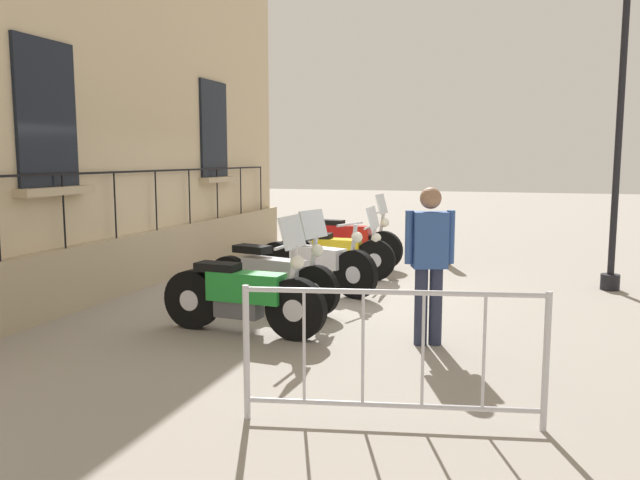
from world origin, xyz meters
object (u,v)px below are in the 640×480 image
(motorcycle_silver, at_px, (272,277))
(pedestrian_standing, at_px, (429,257))
(motorcycle_green, at_px, (244,296))
(lamppost, at_px, (623,70))
(bollard, at_px, (446,238))
(motorcycle_yellow, at_px, (336,253))
(motorcycle_white, at_px, (316,264))
(crowd_barrier, at_px, (393,352))
(motorcycle_red, at_px, (348,243))

(motorcycle_silver, distance_m, pedestrian_standing, 2.48)
(motorcycle_green, bearing_deg, lamppost, 42.24)
(bollard, xyz_separation_m, pedestrian_standing, (0.38, -5.24, 0.45))
(motorcycle_yellow, bearing_deg, motorcycle_white, -89.30)
(motorcycle_white, bearing_deg, crowd_barrier, -65.30)
(motorcycle_white, relative_size, motorcycle_red, 0.98)
(motorcycle_white, height_order, motorcycle_red, motorcycle_red)
(motorcycle_green, distance_m, pedestrian_standing, 2.14)
(lamppost, bearing_deg, pedestrian_standing, -121.37)
(lamppost, xyz_separation_m, bollard, (-2.65, 1.53, -2.77))
(motorcycle_green, height_order, motorcycle_white, motorcycle_green)
(motorcycle_yellow, bearing_deg, motorcycle_silver, -94.89)
(motorcycle_red, distance_m, pedestrian_standing, 4.94)
(pedestrian_standing, bearing_deg, lamppost, 58.63)
(motorcycle_white, distance_m, bollard, 3.43)
(crowd_barrier, height_order, bollard, crowd_barrier)
(motorcycle_silver, xyz_separation_m, motorcycle_yellow, (0.20, 2.34, 0.00))
(motorcycle_white, xyz_separation_m, bollard, (1.60, 3.03, 0.08))
(motorcycle_green, height_order, motorcycle_yellow, motorcycle_green)
(motorcycle_red, bearing_deg, motorcycle_silver, -91.88)
(motorcycle_red, bearing_deg, motorcycle_yellow, -85.42)
(motorcycle_red, relative_size, bollard, 2.10)
(motorcycle_silver, height_order, lamppost, lamppost)
(pedestrian_standing, bearing_deg, motorcycle_white, 131.83)
(bollard, bearing_deg, motorcycle_silver, -113.25)
(crowd_barrier, bearing_deg, motorcycle_red, 107.75)
(motorcycle_yellow, xyz_separation_m, crowd_barrier, (2.03, -5.51, 0.13))
(motorcycle_silver, distance_m, motorcycle_yellow, 2.35)
(motorcycle_silver, relative_size, bollard, 2.02)
(motorcycle_yellow, height_order, crowd_barrier, motorcycle_yellow)
(bollard, bearing_deg, pedestrian_standing, -85.86)
(motorcycle_white, xyz_separation_m, crowd_barrier, (2.01, -4.37, 0.13))
(motorcycle_silver, xyz_separation_m, crowd_barrier, (2.23, -3.17, 0.13))
(motorcycle_green, distance_m, motorcycle_red, 4.66)
(motorcycle_green, relative_size, pedestrian_standing, 1.20)
(motorcycle_white, relative_size, bollard, 2.06)
(motorcycle_red, bearing_deg, lamppost, -9.49)
(motorcycle_green, relative_size, bollard, 2.01)
(motorcycle_green, bearing_deg, motorcycle_red, 90.30)
(motorcycle_white, bearing_deg, lamppost, 19.45)
(motorcycle_red, bearing_deg, motorcycle_green, -89.70)
(motorcycle_white, relative_size, crowd_barrier, 0.93)
(motorcycle_white, bearing_deg, motorcycle_silver, -100.07)
(motorcycle_green, relative_size, motorcycle_white, 0.98)
(motorcycle_red, relative_size, lamppost, 0.41)
(bollard, relative_size, pedestrian_standing, 0.60)
(motorcycle_red, bearing_deg, motorcycle_white, -87.39)
(motorcycle_silver, height_order, motorcycle_yellow, motorcycle_silver)
(pedestrian_standing, bearing_deg, motorcycle_silver, 155.33)
(motorcycle_silver, bearing_deg, motorcycle_white, 79.93)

